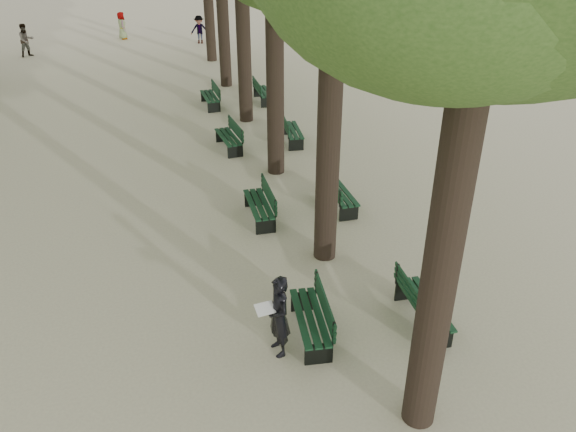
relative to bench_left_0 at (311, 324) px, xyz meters
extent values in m
plane|color=#C3BC94|center=(-0.37, -0.35, -0.27)|extent=(120.00, 120.00, 0.00)
cylinder|color=#33261C|center=(1.13, -2.35, 3.48)|extent=(0.52, 0.52, 7.50)
cylinder|color=#33261C|center=(1.13, 2.65, 3.48)|extent=(0.52, 0.52, 7.50)
cylinder|color=#33261C|center=(1.13, 7.65, 3.48)|extent=(0.52, 0.52, 7.50)
cylinder|color=#33261C|center=(1.13, 12.65, 3.48)|extent=(0.52, 0.52, 7.50)
cylinder|color=#33261C|center=(1.13, 17.65, 3.48)|extent=(0.52, 0.52, 7.50)
cube|color=black|center=(-0.02, 0.00, -0.05)|extent=(0.70, 1.84, 0.45)
cube|color=black|center=(-0.02, 0.00, 0.18)|extent=(0.72, 1.84, 0.04)
cube|color=black|center=(0.26, -0.03, 0.45)|extent=(0.22, 1.80, 0.40)
cube|color=black|center=(-0.02, 4.78, -0.05)|extent=(0.53, 1.80, 0.45)
cube|color=black|center=(-0.02, 4.78, 0.18)|extent=(0.55, 1.80, 0.04)
cube|color=black|center=(0.26, 4.78, 0.45)|extent=(0.05, 1.80, 0.40)
cube|color=black|center=(-0.02, 9.85, -0.05)|extent=(0.71, 1.85, 0.45)
cube|color=black|center=(-0.02, 9.85, 0.18)|extent=(0.73, 1.85, 0.04)
cube|color=black|center=(0.26, 9.88, 0.45)|extent=(0.24, 1.79, 0.40)
cube|color=black|center=(-0.02, 14.67, -0.05)|extent=(0.62, 1.83, 0.45)
cube|color=black|center=(-0.02, 14.67, 0.18)|extent=(0.64, 1.83, 0.04)
cube|color=black|center=(0.26, 14.69, 0.45)|extent=(0.14, 1.80, 0.40)
cube|color=black|center=(2.28, -0.19, -0.05)|extent=(0.59, 1.82, 0.45)
cube|color=black|center=(2.28, -0.19, 0.18)|extent=(0.61, 1.82, 0.04)
cube|color=black|center=(2.00, -0.18, 0.45)|extent=(0.11, 1.80, 0.40)
cube|color=black|center=(2.28, 4.91, -0.05)|extent=(0.55, 1.81, 0.45)
cube|color=black|center=(2.28, 4.91, 0.18)|extent=(0.57, 1.81, 0.04)
cube|color=black|center=(2.00, 4.90, 0.45)|extent=(0.07, 1.80, 0.40)
cube|color=black|center=(2.28, 9.95, -0.05)|extent=(0.67, 1.84, 0.45)
cube|color=black|center=(2.28, 9.95, 0.18)|extent=(0.69, 1.84, 0.04)
cube|color=black|center=(2.00, 9.97, 0.45)|extent=(0.20, 1.80, 0.40)
cube|color=black|center=(2.28, 14.78, -0.05)|extent=(0.53, 1.80, 0.45)
cube|color=black|center=(2.28, 14.78, 0.18)|extent=(0.55, 1.80, 0.04)
cube|color=black|center=(2.00, 14.78, 0.45)|extent=(0.05, 1.80, 0.40)
imported|color=black|center=(-0.70, -0.29, 0.55)|extent=(0.44, 0.71, 1.65)
cube|color=white|center=(-0.95, -0.29, 0.78)|extent=(0.37, 0.29, 0.12)
imported|color=#262628|center=(7.94, 22.71, 0.50)|extent=(0.91, 0.79, 1.55)
imported|color=#262628|center=(-3.50, 29.59, 0.54)|extent=(0.45, 0.84, 1.62)
imported|color=#262628|center=(1.03, 27.16, 0.54)|extent=(1.09, 0.60, 1.62)
imported|color=#262628|center=(-8.58, 26.12, 0.60)|extent=(0.90, 0.76, 1.74)
camera|label=1|loc=(-2.52, -8.06, 7.04)|focal=35.00mm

